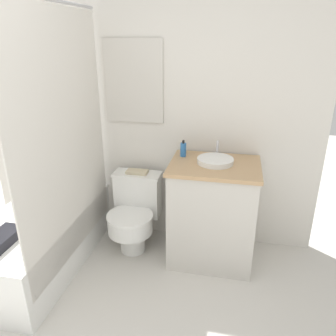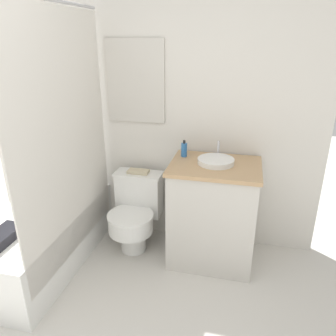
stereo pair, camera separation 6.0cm
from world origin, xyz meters
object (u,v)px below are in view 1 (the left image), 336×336
object	(u,v)px
sink	(215,160)
soap_bottle	(183,149)
toilet	(135,211)
book_on_tank	(138,172)

from	to	relation	value
sink	soap_bottle	bearing A→B (deg)	159.09
sink	toilet	bearing A→B (deg)	179.66
toilet	soap_bottle	world-z (taller)	soap_bottle
toilet	soap_bottle	bearing A→B (deg)	13.80
toilet	sink	world-z (taller)	sink
book_on_tank	soap_bottle	bearing A→B (deg)	-3.27
sink	book_on_tank	distance (m)	0.71
toilet	book_on_tank	xyz separation A→B (m)	(-0.00, 0.12, 0.33)
sink	book_on_tank	size ratio (longest dim) A/B	1.72
toilet	book_on_tank	world-z (taller)	book_on_tank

